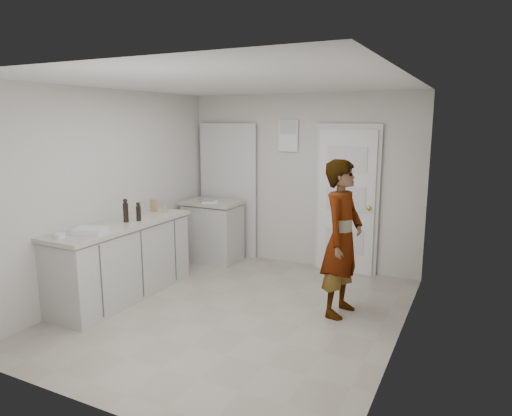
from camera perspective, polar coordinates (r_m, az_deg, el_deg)
The scene contains 12 objects.
ground at distance 5.28m, azimuth -2.55°, elevation -12.82°, with size 4.00×4.00×0.00m, color #A09686.
room_shell at distance 6.76m, azimuth 4.09°, elevation 1.53°, with size 4.00×4.00×4.00m.
main_counter at distance 5.79m, azimuth -16.33°, elevation -6.58°, with size 0.64×1.96×0.93m.
side_counter at distance 7.01m, azimuth -5.41°, elevation -3.13°, with size 0.84×0.61×0.93m.
person at distance 5.05m, azimuth 10.72°, elevation -3.77°, with size 0.63×0.41×1.72m, color silver.
cake_mix_box at distance 6.23m, azimuth -12.64°, elevation 0.31°, with size 0.10×0.04×0.16m, color #9E804F.
spice_jar at distance 6.14m, azimuth -11.33°, elevation -0.19°, with size 0.05×0.05×0.08m, color tan.
oil_cruet_a at distance 5.69m, azimuth -14.47°, elevation -0.47°, with size 0.06×0.06×0.23m.
oil_cruet_b at distance 5.65m, azimuth -15.98°, elevation -0.34°, with size 0.06×0.06×0.29m.
baking_dish at distance 5.23m, azimuth -20.03°, elevation -2.70°, with size 0.39×0.33×0.06m.
egg_bowl at distance 5.16m, azimuth -23.36°, elevation -3.18°, with size 0.12×0.12×0.04m.
papers at distance 6.85m, azimuth -5.80°, elevation 0.82°, with size 0.23×0.29×0.01m, color white.
Camera 1 is at (2.35, -4.22, 2.12)m, focal length 32.00 mm.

